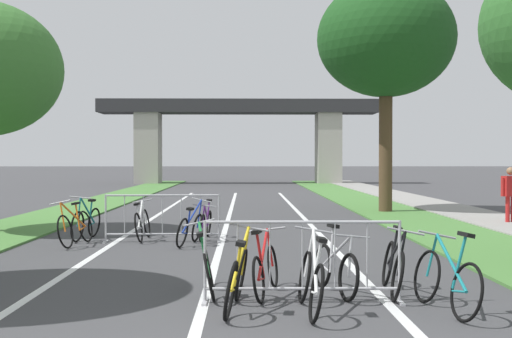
# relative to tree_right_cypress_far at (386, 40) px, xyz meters

# --- Properties ---
(grass_verge_left) EXTENTS (2.44, 52.80, 0.05)m
(grass_verge_left) POSITION_rel_tree_right_cypress_far_xyz_m (-10.73, 3.78, -5.84)
(grass_verge_left) COLOR #477A38
(grass_verge_left) RESTS_ON ground
(grass_verge_right) EXTENTS (2.44, 52.80, 0.05)m
(grass_verge_right) POSITION_rel_tree_right_cypress_far_xyz_m (0.17, 3.78, -5.84)
(grass_verge_right) COLOR #477A38
(grass_verge_right) RESTS_ON ground
(sidewalk_path_right) EXTENTS (2.22, 52.80, 0.08)m
(sidewalk_path_right) POSITION_rel_tree_right_cypress_far_xyz_m (2.50, 3.78, -5.82)
(sidewalk_path_right) COLOR gray
(sidewalk_path_right) RESTS_ON ground
(lane_stripe_center) EXTENTS (0.14, 30.54, 0.01)m
(lane_stripe_center) POSITION_rel_tree_right_cypress_far_xyz_m (-5.28, -2.55, -5.86)
(lane_stripe_center) COLOR silver
(lane_stripe_center) RESTS_ON ground
(lane_stripe_right_lane) EXTENTS (0.14, 30.54, 0.01)m
(lane_stripe_right_lane) POSITION_rel_tree_right_cypress_far_xyz_m (-2.95, -2.55, -5.86)
(lane_stripe_right_lane) COLOR silver
(lane_stripe_right_lane) RESTS_ON ground
(lane_stripe_left_lane) EXTENTS (0.14, 30.54, 0.01)m
(lane_stripe_left_lane) POSITION_rel_tree_right_cypress_far_xyz_m (-7.61, -2.55, -5.86)
(lane_stripe_left_lane) COLOR silver
(lane_stripe_left_lane) RESTS_ON ground
(overpass_bridge) EXTENTS (20.26, 2.81, 6.11)m
(overpass_bridge) POSITION_rel_tree_right_cypress_far_xyz_m (-5.28, 25.81, -1.58)
(overpass_bridge) COLOR #2D2D30
(overpass_bridge) RESTS_ON ground
(tree_right_cypress_far) EXTENTS (4.65, 4.65, 7.88)m
(tree_right_cypress_far) POSITION_rel_tree_right_cypress_far_xyz_m (0.00, 0.00, 0.00)
(tree_right_cypress_far) COLOR #4C3823
(tree_right_cypress_far) RESTS_ON ground
(crowd_barrier_nearest) EXTENTS (2.54, 0.46, 1.05)m
(crowd_barrier_nearest) POSITION_rel_tree_right_cypress_far_xyz_m (-4.03, -13.79, -5.34)
(crowd_barrier_nearest) COLOR #ADADB2
(crowd_barrier_nearest) RESTS_ON ground
(crowd_barrier_second) EXTENTS (2.54, 0.46, 1.05)m
(crowd_barrier_second) POSITION_rel_tree_right_cypress_far_xyz_m (-6.58, -7.73, -5.34)
(crowd_barrier_second) COLOR #ADADB2
(crowd_barrier_second) RESTS_ON ground
(bicycle_white_0) EXTENTS (0.47, 1.71, 0.99)m
(bicycle_white_0) POSITION_rel_tree_right_cypress_far_xyz_m (-3.97, -14.35, -5.48)
(bicycle_white_0) COLOR black
(bicycle_white_0) RESTS_ON ground
(bicycle_teal_1) EXTENTS (0.52, 1.69, 0.98)m
(bicycle_teal_1) POSITION_rel_tree_right_cypress_far_xyz_m (-2.35, -14.32, -5.48)
(bicycle_teal_1) COLOR black
(bicycle_teal_1) RESTS_ON ground
(bicycle_blue_2) EXTENTS (0.70, 1.62, 0.98)m
(bicycle_blue_2) POSITION_rel_tree_right_cypress_far_xyz_m (-5.92, -8.24, -5.50)
(bicycle_blue_2) COLOR black
(bicycle_blue_2) RESTS_ON ground
(bicycle_red_3) EXTENTS (0.52, 1.66, 0.91)m
(bicycle_red_3) POSITION_rel_tree_right_cypress_far_xyz_m (-4.48, -13.33, -5.51)
(bicycle_red_3) COLOR black
(bicycle_red_3) RESTS_ON ground
(bicycle_orange_4) EXTENTS (0.63, 1.78, 1.00)m
(bicycle_orange_4) POSITION_rel_tree_right_cypress_far_xyz_m (-8.35, -8.24, -5.47)
(bicycle_orange_4) COLOR black
(bicycle_orange_4) RESTS_ON ground
(bicycle_silver_5) EXTENTS (0.65, 1.57, 0.93)m
(bicycle_silver_5) POSITION_rel_tree_right_cypress_far_xyz_m (-3.54, -13.27, -5.51)
(bicycle_silver_5) COLOR black
(bicycle_silver_5) RESTS_ON ground
(bicycle_yellow_6) EXTENTS (0.57, 1.71, 1.02)m
(bicycle_yellow_6) POSITION_rel_tree_right_cypress_far_xyz_m (-4.86, -14.23, -5.48)
(bicycle_yellow_6) COLOR black
(bicycle_yellow_6) RESTS_ON ground
(bicycle_green_7) EXTENTS (0.52, 1.66, 0.99)m
(bicycle_green_7) POSITION_rel_tree_right_cypress_far_xyz_m (-5.26, -13.27, -5.49)
(bicycle_green_7) COLOR black
(bicycle_green_7) RESTS_ON ground
(bicycle_black_8) EXTENTS (0.48, 1.69, 0.96)m
(bicycle_black_8) POSITION_rel_tree_right_cypress_far_xyz_m (-2.74, -13.24, -5.49)
(bicycle_black_8) COLOR black
(bicycle_black_8) RESTS_ON ground
(bicycle_purple_9) EXTENTS (0.51, 1.67, 0.90)m
(bicycle_purple_9) POSITION_rel_tree_right_cypress_far_xyz_m (-5.66, -7.22, -5.51)
(bicycle_purple_9) COLOR black
(bicycle_purple_9) RESTS_ON ground
(bicycle_white_10) EXTENTS (0.45, 1.70, 0.90)m
(bicycle_white_10) POSITION_rel_tree_right_cypress_far_xyz_m (-7.08, -7.33, -5.49)
(bicycle_white_10) COLOR black
(bicycle_white_10) RESTS_ON ground
(bicycle_teal_11) EXTENTS (0.49, 1.64, 1.02)m
(bicycle_teal_11) POSITION_rel_tree_right_cypress_far_xyz_m (-8.36, -7.26, -5.48)
(bicycle_teal_11) COLOR black
(bicycle_teal_11) RESTS_ON ground
(pedestrian_pushing_bike) EXTENTS (0.57, 0.36, 1.60)m
(pedestrian_pushing_bike) POSITION_rel_tree_right_cypress_far_xyz_m (2.59, -4.11, -4.89)
(pedestrian_pushing_bike) COLOR #B21E1E
(pedestrian_pushing_bike) RESTS_ON ground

